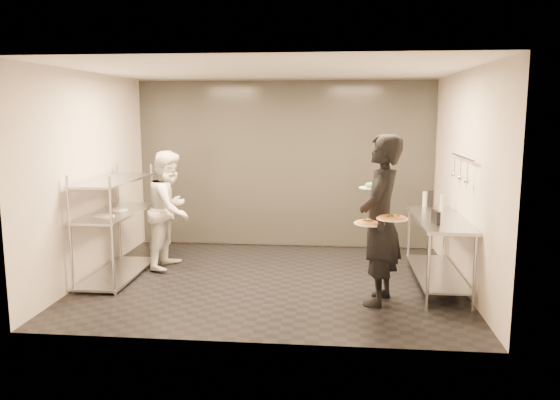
# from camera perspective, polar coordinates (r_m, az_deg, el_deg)

# --- Properties ---
(room_shell) EXTENTS (5.00, 4.00, 2.80)m
(room_shell) POSITION_cam_1_polar(r_m,az_deg,el_deg) (8.33, 0.00, 3.25)
(room_shell) COLOR black
(room_shell) RESTS_ON ground
(pass_rack) EXTENTS (0.60, 1.60, 1.50)m
(pass_rack) POSITION_cam_1_polar(r_m,az_deg,el_deg) (7.81, -16.80, -2.25)
(pass_rack) COLOR #BABCC1
(pass_rack) RESTS_ON ground
(prep_counter) EXTENTS (0.60, 1.80, 0.92)m
(prep_counter) POSITION_cam_1_polar(r_m,az_deg,el_deg) (7.38, 16.19, -4.01)
(prep_counter) COLOR #BABCC1
(prep_counter) RESTS_ON ground
(utensil_rail) EXTENTS (0.07, 1.20, 0.31)m
(utensil_rail) POSITION_cam_1_polar(r_m,az_deg,el_deg) (7.28, 18.43, 3.06)
(utensil_rail) COLOR #BABCC1
(utensil_rail) RESTS_ON room_shell
(waiter) EXTENTS (0.66, 0.84, 2.02)m
(waiter) POSITION_cam_1_polar(r_m,az_deg,el_deg) (6.51, 10.43, -2.10)
(waiter) COLOR black
(waiter) RESTS_ON ground
(chef) EXTENTS (0.74, 0.90, 1.71)m
(chef) POSITION_cam_1_polar(r_m,az_deg,el_deg) (8.11, -11.40, -0.98)
(chef) COLOR white
(chef) RESTS_ON ground
(pizza_plate_near) EXTENTS (0.36, 0.36, 0.05)m
(pizza_plate_near) POSITION_cam_1_polar(r_m,az_deg,el_deg) (6.31, 9.35, -2.34)
(pizza_plate_near) COLOR white
(pizza_plate_near) RESTS_ON waiter
(pizza_plate_far) EXTENTS (0.35, 0.35, 0.05)m
(pizza_plate_far) POSITION_cam_1_polar(r_m,az_deg,el_deg) (6.28, 11.63, -1.83)
(pizza_plate_far) COLOR white
(pizza_plate_far) RESTS_ON waiter
(salad_plate) EXTENTS (0.27, 0.27, 0.07)m
(salad_plate) POSITION_cam_1_polar(r_m,az_deg,el_deg) (6.73, 9.39, 1.42)
(salad_plate) COLOR white
(salad_plate) RESTS_ON waiter
(pos_monitor) EXTENTS (0.07, 0.23, 0.16)m
(pos_monitor) POSITION_cam_1_polar(r_m,az_deg,el_deg) (6.89, 15.96, -1.74)
(pos_monitor) COLOR black
(pos_monitor) RESTS_ON prep_counter
(bottle_green) EXTENTS (0.06, 0.06, 0.22)m
(bottle_green) POSITION_cam_1_polar(r_m,az_deg,el_deg) (8.07, 14.89, 0.09)
(bottle_green) COLOR #939F92
(bottle_green) RESTS_ON prep_counter
(bottle_clear) EXTENTS (0.07, 0.07, 0.23)m
(bottle_clear) POSITION_cam_1_polar(r_m,az_deg,el_deg) (7.79, 16.59, -0.28)
(bottle_clear) COLOR #939F92
(bottle_clear) RESTS_ON prep_counter
(bottle_dark) EXTENTS (0.07, 0.07, 0.24)m
(bottle_dark) POSITION_cam_1_polar(r_m,az_deg,el_deg) (8.08, 15.48, 0.16)
(bottle_dark) COLOR black
(bottle_dark) RESTS_ON prep_counter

